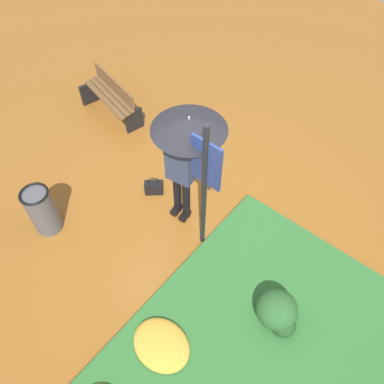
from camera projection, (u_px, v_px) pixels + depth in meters
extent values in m
plane|color=brown|center=(196.00, 215.00, 6.04)|extent=(18.00, 18.00, 0.00)
cylinder|color=black|center=(177.00, 193.00, 5.78)|extent=(0.12, 0.12, 0.86)
cylinder|color=black|center=(186.00, 199.00, 5.71)|extent=(0.12, 0.12, 0.86)
cube|color=black|center=(176.00, 210.00, 6.07)|extent=(0.15, 0.24, 0.08)
cube|color=black|center=(185.00, 215.00, 5.99)|extent=(0.15, 0.24, 0.08)
cube|color=#2D3851|center=(181.00, 162.00, 5.16)|extent=(0.42, 0.30, 0.64)
sphere|color=beige|center=(180.00, 137.00, 4.80)|extent=(0.20, 0.20, 0.20)
ellipsoid|color=black|center=(180.00, 136.00, 4.77)|extent=(0.20, 0.20, 0.15)
cylinder|color=#2D3851|center=(167.00, 145.00, 5.07)|extent=(0.18, 0.13, 0.18)
cylinder|color=#2D3851|center=(168.00, 142.00, 4.98)|extent=(0.24, 0.11, 0.33)
cube|color=black|center=(173.00, 136.00, 4.84)|extent=(0.07, 0.03, 0.14)
cylinder|color=#2D3851|center=(190.00, 155.00, 4.91)|extent=(0.11, 0.10, 0.09)
cylinder|color=#2D3851|center=(189.00, 149.00, 4.85)|extent=(0.10, 0.09, 0.23)
cylinder|color=#A5A5AD|center=(189.00, 130.00, 4.61)|extent=(0.02, 0.02, 0.41)
cone|color=black|center=(189.00, 124.00, 4.53)|extent=(0.96, 0.96, 0.16)
sphere|color=#A5A5AD|center=(189.00, 117.00, 4.45)|extent=(0.02, 0.02, 0.02)
cylinder|color=black|center=(204.00, 193.00, 4.86)|extent=(0.07, 0.07, 2.30)
cube|color=navy|center=(206.00, 163.00, 4.44)|extent=(0.44, 0.04, 0.70)
cube|color=silver|center=(207.00, 162.00, 4.44)|extent=(0.38, 0.01, 0.64)
cube|color=black|center=(154.00, 188.00, 6.24)|extent=(0.32, 0.30, 0.24)
torus|color=black|center=(153.00, 181.00, 6.12)|extent=(0.14, 0.13, 0.18)
cube|color=black|center=(89.00, 93.00, 7.65)|extent=(0.14, 0.36, 0.44)
cube|color=black|center=(134.00, 120.00, 7.14)|extent=(0.14, 0.36, 0.44)
cube|color=brown|center=(104.00, 99.00, 7.15)|extent=(1.39, 0.42, 0.04)
cube|color=brown|center=(109.00, 96.00, 7.21)|extent=(1.39, 0.42, 0.04)
cube|color=brown|center=(113.00, 93.00, 7.26)|extent=(1.39, 0.42, 0.04)
cube|color=brown|center=(115.00, 88.00, 7.21)|extent=(1.37, 0.36, 0.10)
cube|color=brown|center=(113.00, 81.00, 7.10)|extent=(1.37, 0.36, 0.10)
cylinder|color=#4C4C51|center=(43.00, 211.00, 5.60)|extent=(0.40, 0.40, 0.80)
torus|color=black|center=(34.00, 194.00, 5.28)|extent=(0.42, 0.42, 0.04)
ellipsoid|color=#285628|center=(277.00, 309.00, 4.84)|extent=(0.54, 0.54, 0.49)
ellipsoid|color=#1E421E|center=(283.00, 324.00, 4.80)|extent=(0.32, 0.32, 0.32)
ellipsoid|color=gold|center=(161.00, 345.00, 4.72)|extent=(0.77, 0.61, 0.17)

